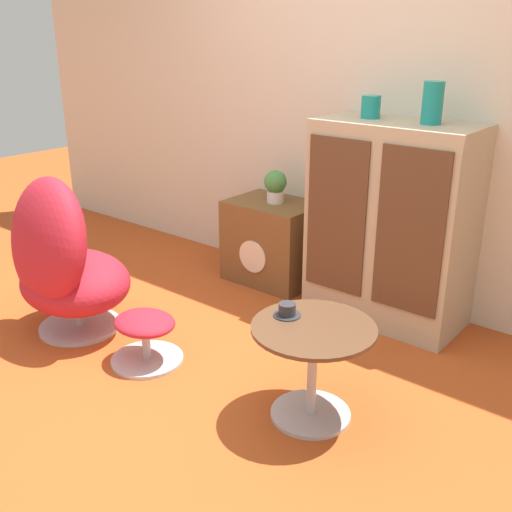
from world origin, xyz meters
TOP-DOWN VIEW (x-y plane):
  - ground_plane at (0.00, 0.00)m, footprint 12.00×12.00m
  - wall_back at (0.00, 1.67)m, footprint 6.40×0.06m
  - sideboard at (0.40, 1.40)m, footprint 0.92×0.49m
  - tv_console at (-0.49, 1.42)m, footprint 0.61×0.46m
  - egg_chair at (-0.93, 0.04)m, footprint 0.81×0.76m
  - ottoman at (-0.32, 0.10)m, footprint 0.39×0.39m
  - coffee_table at (0.63, 0.25)m, footprint 0.56×0.56m
  - vase_leftmost at (0.21, 1.40)m, footprint 0.11×0.11m
  - vase_inner_left at (0.58, 1.40)m, footprint 0.11×0.11m
  - potted_plant at (-0.47, 1.42)m, footprint 0.15×0.15m
  - teacup at (0.48, 0.26)m, footprint 0.13×0.13m

SIDE VIEW (x-z plane):
  - ground_plane at x=0.00m, z-range 0.00..0.00m
  - ottoman at x=-0.32m, z-range 0.04..0.31m
  - tv_console at x=-0.49m, z-range 0.00..0.57m
  - coffee_table at x=0.63m, z-range 0.07..0.53m
  - egg_chair at x=-0.93m, z-range -0.04..0.92m
  - teacup at x=0.48m, z-range 0.46..0.52m
  - sideboard at x=0.40m, z-range 0.00..1.20m
  - potted_plant at x=-0.47m, z-range 0.58..0.80m
  - vase_leftmost at x=0.21m, z-range 1.20..1.32m
  - wall_back at x=0.00m, z-range 0.00..2.60m
  - vase_inner_left at x=0.58m, z-range 1.20..1.42m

